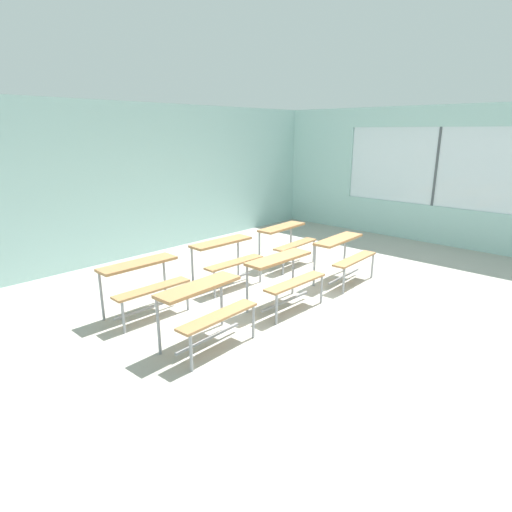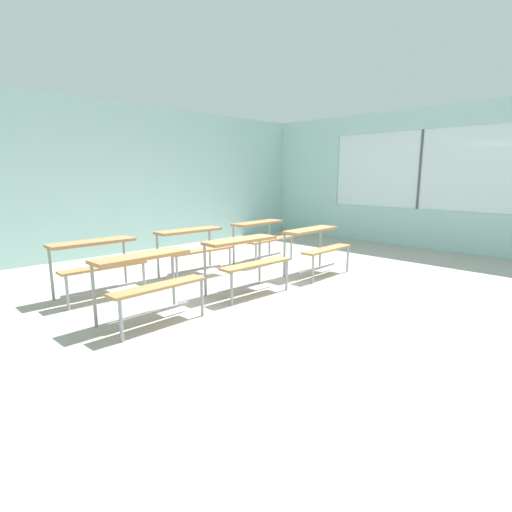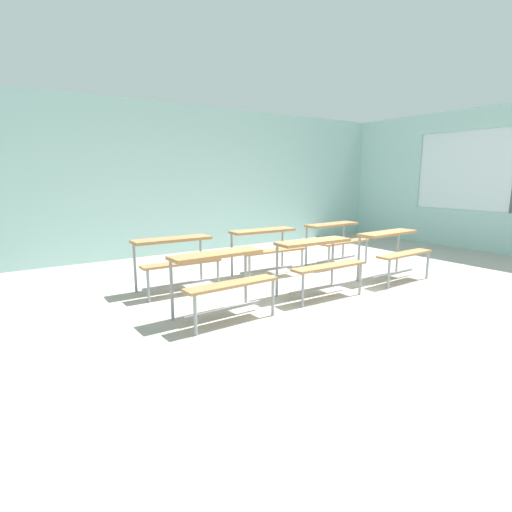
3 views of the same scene
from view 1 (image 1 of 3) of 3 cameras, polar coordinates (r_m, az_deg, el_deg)
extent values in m
cube|color=#ADA89E|center=(6.03, 9.04, -8.04)|extent=(10.00, 9.00, 0.05)
cube|color=#A8D1CC|center=(8.85, -15.69, 9.74)|extent=(10.00, 0.12, 3.00)
cube|color=#A8D1CC|center=(10.26, 25.09, 3.57)|extent=(0.12, 9.00, 0.85)
cube|color=#A8D1CC|center=(10.06, 26.79, 16.69)|extent=(0.12, 9.00, 0.45)
cube|color=#A8D1CC|center=(11.64, 8.83, 12.67)|extent=(0.12, 1.90, 1.70)
cube|color=white|center=(10.24, 23.30, 11.02)|extent=(0.02, 4.20, 1.70)
cube|color=#4C5156|center=(10.24, 23.30, 11.02)|extent=(0.06, 0.05, 1.70)
cube|color=#A87547|center=(4.98, -7.78, -4.14)|extent=(1.11, 0.36, 0.04)
cube|color=#A87547|center=(4.87, -5.12, -8.12)|extent=(1.11, 0.26, 0.03)
cylinder|color=gray|center=(4.94, -13.10, -9.16)|extent=(0.04, 0.04, 0.72)
cylinder|color=gray|center=(5.52, -4.70, -5.92)|extent=(0.04, 0.04, 0.72)
cylinder|color=gray|center=(4.61, -8.82, -12.83)|extent=(0.04, 0.04, 0.44)
cylinder|color=gray|center=(5.23, -0.38, -8.87)|extent=(0.04, 0.04, 0.44)
cube|color=gray|center=(5.13, -6.45, -11.00)|extent=(1.00, 0.07, 0.03)
cube|color=#A87547|center=(6.01, 3.11, -0.32)|extent=(1.11, 0.35, 0.04)
cube|color=#A87547|center=(5.91, 5.40, -3.55)|extent=(1.11, 0.25, 0.03)
cylinder|color=gray|center=(5.88, -1.21, -4.42)|extent=(0.04, 0.04, 0.72)
cylinder|color=gray|center=(6.57, 5.04, -2.16)|extent=(0.04, 0.04, 0.72)
cylinder|color=gray|center=(5.58, 2.78, -7.18)|extent=(0.04, 0.04, 0.44)
cylinder|color=gray|center=(6.31, 8.86, -4.48)|extent=(0.04, 0.04, 0.44)
cube|color=gray|center=(6.14, 4.01, -6.13)|extent=(1.00, 0.06, 0.03)
cube|color=#A87547|center=(7.19, 11.14, 2.22)|extent=(1.11, 0.36, 0.04)
cube|color=#A87547|center=(7.12, 13.25, -0.40)|extent=(1.11, 0.26, 0.03)
cylinder|color=gray|center=(6.94, 7.92, -1.23)|extent=(0.04, 0.04, 0.72)
cylinder|color=gray|center=(7.77, 11.94, 0.51)|extent=(0.04, 0.04, 0.72)
cylinder|color=gray|center=(6.72, 11.81, -3.29)|extent=(0.04, 0.04, 0.44)
cylinder|color=gray|center=(7.57, 15.51, -1.27)|extent=(0.04, 0.04, 0.44)
cube|color=gray|center=(7.30, 11.83, -2.68)|extent=(1.00, 0.07, 0.03)
cube|color=#A87547|center=(5.98, -15.71, -1.02)|extent=(1.11, 0.34, 0.04)
cube|color=#A87547|center=(5.81, -13.87, -4.33)|extent=(1.10, 0.24, 0.03)
cylinder|color=gray|center=(6.00, -20.23, -5.03)|extent=(0.04, 0.04, 0.72)
cylinder|color=gray|center=(6.46, -12.30, -2.84)|extent=(0.04, 0.04, 0.72)
cylinder|color=gray|center=(5.60, -17.55, -7.91)|extent=(0.04, 0.04, 0.44)
cylinder|color=gray|center=(6.08, -9.29, -5.32)|extent=(0.04, 0.04, 0.44)
cube|color=gray|center=(6.08, -14.57, -6.88)|extent=(1.00, 0.05, 0.03)
cube|color=#A87547|center=(6.91, -4.73, 1.90)|extent=(1.11, 0.36, 0.04)
cube|color=#A87547|center=(6.75, -2.92, -0.88)|extent=(1.11, 0.26, 0.03)
cylinder|color=gray|center=(6.82, -8.62, -1.59)|extent=(0.04, 0.04, 0.72)
cylinder|color=gray|center=(7.42, -2.44, 0.11)|extent=(0.04, 0.04, 0.72)
cylinder|color=gray|center=(6.45, -5.64, -3.86)|extent=(0.04, 0.04, 0.44)
cylinder|color=gray|center=(7.09, 0.59, -1.87)|extent=(0.04, 0.04, 0.44)
cube|color=gray|center=(6.99, -3.87, -3.22)|extent=(1.00, 0.07, 0.03)
cube|color=#A87547|center=(7.96, 3.54, 3.91)|extent=(1.11, 0.38, 0.04)
cube|color=#A87547|center=(7.85, 5.38, 1.58)|extent=(1.11, 0.28, 0.03)
cylinder|color=gray|center=(7.75, 0.46, 0.85)|extent=(0.04, 0.04, 0.72)
cylinder|color=gray|center=(8.52, 4.75, 2.25)|extent=(0.04, 0.04, 0.72)
cylinder|color=gray|center=(7.47, 3.72, -0.93)|extent=(0.04, 0.04, 0.44)
cylinder|color=gray|center=(8.27, 7.83, 0.69)|extent=(0.04, 0.04, 0.44)
cube|color=gray|center=(8.04, 4.27, -0.54)|extent=(1.00, 0.08, 0.03)
camera|label=2|loc=(1.22, 51.44, -36.67)|focal=28.00mm
camera|label=3|loc=(1.22, 51.44, -36.67)|focal=28.00mm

